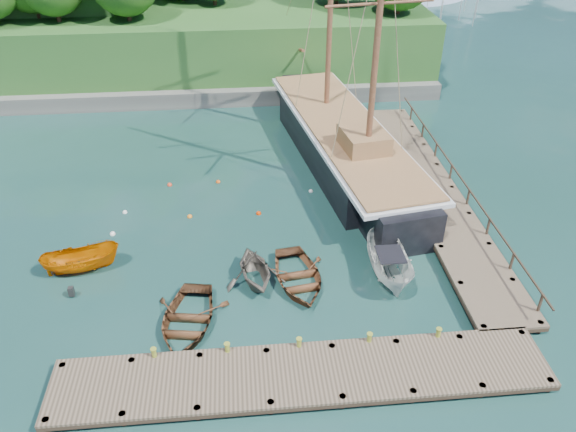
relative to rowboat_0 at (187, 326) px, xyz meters
name	(u,v)px	position (x,y,z in m)	size (l,w,h in m)	color
ground	(248,281)	(2.84, 2.88, 0.00)	(160.00, 160.00, 0.00)	#16352C
dock_near	(303,375)	(4.84, -3.62, 0.43)	(20.00, 3.20, 1.10)	#45382B
dock_east	(431,190)	(14.34, 9.88, 0.43)	(3.20, 24.00, 1.10)	#45382B
bollard_0	(157,366)	(-1.16, -2.22, 0.00)	(0.26, 0.26, 0.45)	olive
bollard_1	(228,361)	(1.84, -2.22, 0.00)	(0.26, 0.26, 0.45)	olive
bollard_2	(299,356)	(4.84, -2.22, 0.00)	(0.26, 0.26, 0.45)	olive
bollard_3	(368,351)	(7.84, -2.22, 0.00)	(0.26, 0.26, 0.45)	olive
bollard_4	(436,346)	(10.84, -2.22, 0.00)	(0.26, 0.26, 0.45)	olive
rowboat_0	(187,326)	(0.00, 0.00, 0.00)	(3.39, 4.74, 0.98)	#4D2E1A
rowboat_1	(255,281)	(3.20, 2.82, 0.00)	(3.03, 3.51, 1.85)	#595248
rowboat_2	(298,282)	(5.31, 2.53, 0.00)	(3.32, 4.64, 0.96)	#57331C
motorboat_orange	(84,270)	(-5.51, 4.50, 0.00)	(1.47, 3.90, 1.51)	#C96200
cabin_boat_white	(388,277)	(9.89, 2.56, 0.00)	(1.85, 4.92, 1.90)	silver
schooner	(344,147)	(9.76, 14.76, 1.14)	(8.27, 27.90, 20.60)	black
mooring_buoy_0	(113,234)	(-4.54, 7.58, 0.00)	(0.32, 0.32, 0.32)	white
mooring_buoy_1	(190,217)	(-0.34, 8.93, 0.00)	(0.31, 0.31, 0.31)	orange
mooring_buoy_2	(259,214)	(3.68, 8.88, 0.00)	(0.31, 0.31, 0.31)	red
mooring_buoy_3	(311,192)	(7.06, 11.09, 0.00)	(0.27, 0.27, 0.27)	silver
mooring_buoy_4	(170,185)	(-1.80, 12.70, 0.00)	(0.32, 0.32, 0.32)	red
mooring_buoy_5	(218,182)	(1.27, 12.79, 0.00)	(0.29, 0.29, 0.29)	#EC5710
mooring_buoy_6	(125,213)	(-4.18, 9.75, 0.00)	(0.28, 0.28, 0.28)	white
headland	(88,13)	(-10.04, 34.24, 5.54)	(51.00, 19.31, 12.90)	#474744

